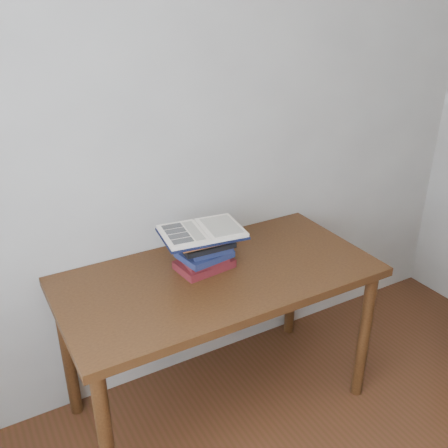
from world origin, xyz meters
TOP-DOWN VIEW (x-y plane):
  - desk at (-0.10, 1.38)m, footprint 1.46×0.73m
  - book_stack at (-0.14, 1.44)m, footprint 0.27×0.21m
  - open_book at (-0.16, 1.44)m, footprint 0.39×0.30m

SIDE VIEW (x-z plane):
  - desk at x=-0.10m, z-range 0.29..1.08m
  - book_stack at x=-0.14m, z-range 0.78..0.97m
  - open_book at x=-0.16m, z-range 0.96..0.99m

